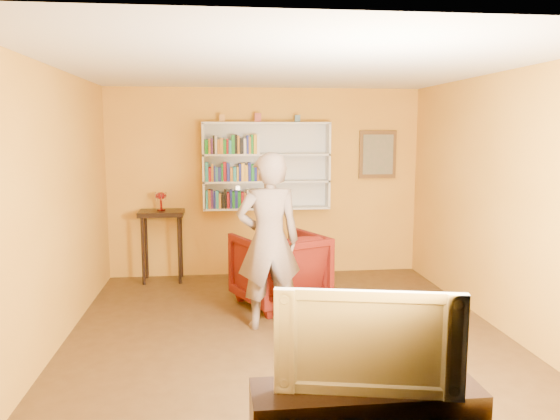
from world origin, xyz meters
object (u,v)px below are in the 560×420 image
object	(u,v)px
console_table	(162,223)
armchair	(280,269)
ruby_lustre	(161,197)
bookshelf	(266,166)
television	(368,337)
person	(269,241)

from	to	relation	value
console_table	armchair	bearing A→B (deg)	-39.31
ruby_lustre	armchair	xyz separation A→B (m)	(1.51, -1.23, -0.74)
bookshelf	television	bearing A→B (deg)	-87.51
bookshelf	ruby_lustre	xyz separation A→B (m)	(-1.47, -0.16, -0.41)
armchair	person	distance (m)	0.93
ruby_lustre	armchair	bearing A→B (deg)	-39.31
console_table	armchair	world-z (taller)	console_table
bookshelf	console_table	world-z (taller)	bookshelf
person	armchair	bearing A→B (deg)	-110.49
console_table	bookshelf	bearing A→B (deg)	6.18
console_table	person	size ratio (longest dim) A/B	0.53
television	person	bearing A→B (deg)	110.95
television	bookshelf	bearing A→B (deg)	105.01
ruby_lustre	armchair	world-z (taller)	ruby_lustre
ruby_lustre	person	size ratio (longest dim) A/B	0.14
console_table	ruby_lustre	size ratio (longest dim) A/B	3.87
console_table	person	distance (m)	2.38
bookshelf	television	world-z (taller)	bookshelf
bookshelf	console_table	bearing A→B (deg)	-173.82
ruby_lustre	person	xyz separation A→B (m)	(1.30, -1.99, -0.25)
armchair	television	world-z (taller)	television
person	television	bearing A→B (deg)	92.90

